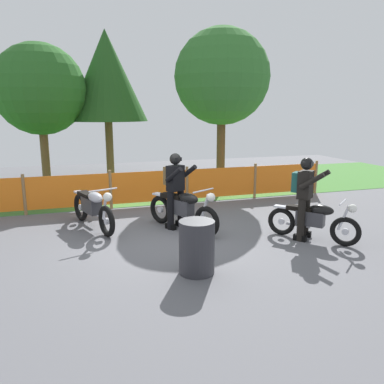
# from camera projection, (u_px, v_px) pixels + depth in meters

# --- Properties ---
(ground) EXTENTS (24.00, 24.00, 0.02)m
(ground) POSITION_uv_depth(u_px,v_px,m) (177.00, 238.00, 7.96)
(ground) COLOR #5B5B60
(grass_verge) EXTENTS (24.00, 5.60, 0.01)m
(grass_verge) POSITION_uv_depth(u_px,v_px,m) (134.00, 187.00, 13.21)
(grass_verge) COLOR #427A33
(grass_verge) RESTS_ON ground
(barrier_fence) EXTENTS (10.78, 0.08, 1.05)m
(barrier_fence) POSITION_uv_depth(u_px,v_px,m) (150.00, 187.00, 10.49)
(barrier_fence) COLOR olive
(barrier_fence) RESTS_ON ground
(tree_leftmost) EXTENTS (3.02, 3.02, 4.80)m
(tree_leftmost) POSITION_uv_depth(u_px,v_px,m) (40.00, 90.00, 12.65)
(tree_leftmost) COLOR brown
(tree_leftmost) RESTS_ON ground
(tree_near_left) EXTENTS (2.88, 2.88, 5.42)m
(tree_near_left) POSITION_uv_depth(u_px,v_px,m) (106.00, 76.00, 13.63)
(tree_near_left) COLOR brown
(tree_near_left) RESTS_ON ground
(tree_near_right) EXTENTS (3.07, 3.07, 5.20)m
(tree_near_right) POSITION_uv_depth(u_px,v_px,m) (222.00, 77.00, 12.22)
(tree_near_right) COLOR brown
(tree_near_right) RESTS_ON ground
(motorcycle_lead) EXTENTS (0.92, 2.04, 1.00)m
(motorcycle_lead) POSITION_uv_depth(u_px,v_px,m) (93.00, 207.00, 8.48)
(motorcycle_lead) COLOR black
(motorcycle_lead) RESTS_ON ground
(motorcycle_trailing) EXTENTS (1.28, 1.51, 0.89)m
(motorcycle_trailing) POSITION_uv_depth(u_px,v_px,m) (313.00, 220.00, 7.70)
(motorcycle_trailing) COLOR black
(motorcycle_trailing) RESTS_ON ground
(motorcycle_third) EXTENTS (1.14, 1.89, 1.00)m
(motorcycle_third) POSITION_uv_depth(u_px,v_px,m) (183.00, 209.00, 8.38)
(motorcycle_third) COLOR black
(motorcycle_third) RESTS_ON ground
(rider_trailing) EXTENTS (0.75, 0.78, 1.69)m
(rider_trailing) POSITION_uv_depth(u_px,v_px,m) (305.00, 194.00, 7.69)
(rider_trailing) COLOR black
(rider_trailing) RESTS_ON ground
(rider_third) EXTENTS (0.71, 0.79, 1.69)m
(rider_third) POSITION_uv_depth(u_px,v_px,m) (175.00, 186.00, 8.43)
(rider_third) COLOR black
(rider_third) RESTS_ON ground
(oil_drum) EXTENTS (0.58, 0.58, 0.88)m
(oil_drum) POSITION_uv_depth(u_px,v_px,m) (197.00, 247.00, 6.14)
(oil_drum) COLOR #2D2D33
(oil_drum) RESTS_ON ground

